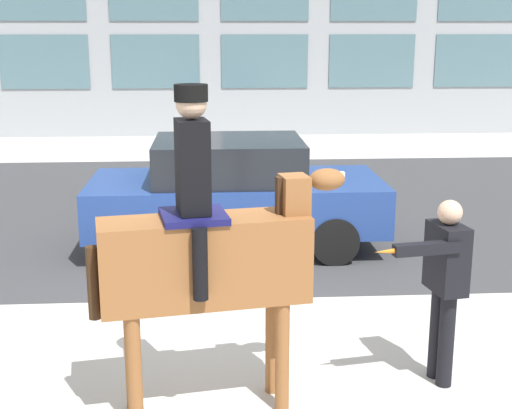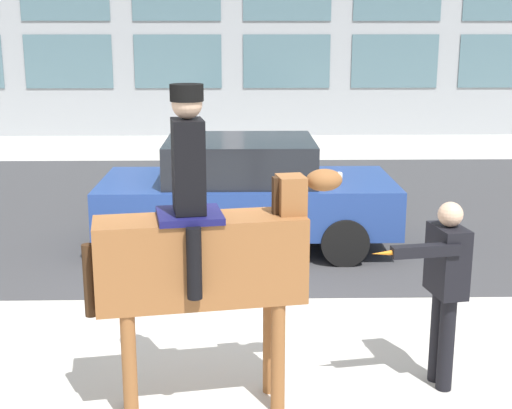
% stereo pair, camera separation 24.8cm
% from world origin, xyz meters
% --- Properties ---
extents(ground_plane, '(80.00, 80.00, 0.00)m').
position_xyz_m(ground_plane, '(0.00, 0.00, 0.00)').
color(ground_plane, '#B2AFA8').
extents(road_surface, '(20.15, 8.50, 0.01)m').
position_xyz_m(road_surface, '(0.00, 4.75, 0.00)').
color(road_surface, '#38383A').
rests_on(road_surface, ground_plane).
extents(mounted_horse_lead, '(1.94, 0.70, 2.53)m').
position_xyz_m(mounted_horse_lead, '(-0.04, -1.80, 1.29)').
color(mounted_horse_lead, brown).
rests_on(mounted_horse_lead, ground_plane).
extents(pedestrian_bystander, '(0.82, 0.54, 1.58)m').
position_xyz_m(pedestrian_bystander, '(1.87, -1.48, 0.93)').
color(pedestrian_bystander, black).
rests_on(pedestrian_bystander, ground_plane).
extents(street_car_near_lane, '(3.90, 1.86, 1.48)m').
position_xyz_m(street_car_near_lane, '(0.29, 2.47, 0.76)').
color(street_car_near_lane, navy).
rests_on(street_car_near_lane, ground_plane).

